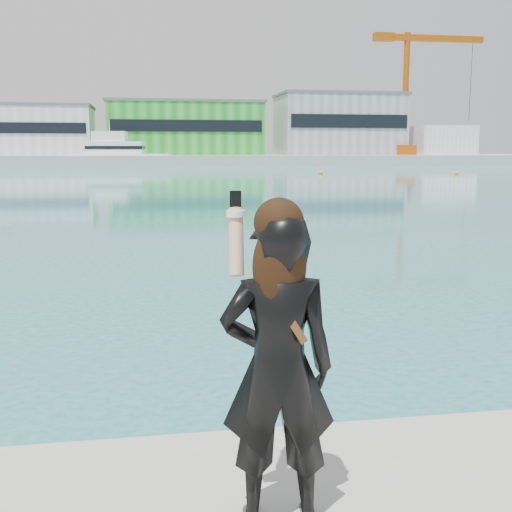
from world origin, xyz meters
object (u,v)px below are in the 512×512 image
(motor_yacht, at_px, (118,154))
(woman, at_px, (278,360))
(buoy_near, at_px, (456,175))
(buoy_extra, at_px, (321,174))
(dock_crane, at_px, (411,89))

(motor_yacht, distance_m, woman, 113.96)
(buoy_near, distance_m, woman, 78.62)
(motor_yacht, relative_size, buoy_extra, 35.94)
(dock_crane, xyz_separation_m, motor_yacht, (-57.84, -8.34, -12.77))
(motor_yacht, height_order, buoy_near, motor_yacht)
(dock_crane, bearing_deg, motor_yacht, -171.80)
(dock_crane, xyz_separation_m, buoy_near, (-16.10, -52.53, -15.07))
(buoy_extra, distance_m, woman, 76.57)
(buoy_extra, bearing_deg, woman, -105.63)
(buoy_near, distance_m, buoy_extra, 16.33)
(buoy_near, height_order, woman, woman)
(motor_yacht, bearing_deg, buoy_near, -38.91)
(dock_crane, relative_size, motor_yacht, 1.34)
(motor_yacht, relative_size, buoy_near, 35.94)
(buoy_near, xyz_separation_m, buoy_extra, (-15.82, 4.08, 0.00))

